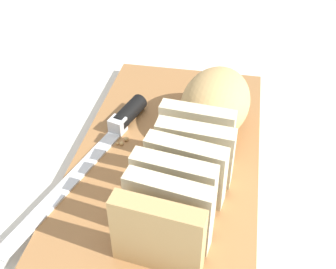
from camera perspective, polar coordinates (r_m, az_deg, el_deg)
ground_plane at (r=0.57m, az=0.00°, el=-3.77°), size 3.00×3.00×0.00m
cutting_board at (r=0.56m, az=0.00°, el=-3.08°), size 0.44×0.25×0.02m
bread_loaf at (r=0.52m, az=4.58°, el=-0.02°), size 0.32×0.13×0.09m
bread_knife at (r=0.59m, az=-7.28°, el=0.83°), size 0.30×0.10×0.02m
crumb_near_knife at (r=0.55m, az=1.13°, el=-3.44°), size 0.00×0.00×0.00m
crumb_near_loaf at (r=0.58m, az=-5.79°, el=-0.63°), size 0.01×0.01×0.01m
crumb_stray_left at (r=0.57m, az=-6.37°, el=-1.07°), size 0.01×0.01×0.01m
crumb_stray_right at (r=0.57m, az=-6.92°, el=-1.08°), size 0.00×0.00×0.00m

